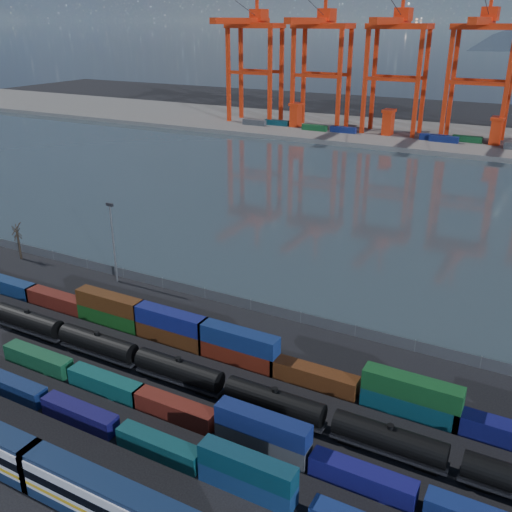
% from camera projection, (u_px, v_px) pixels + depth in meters
% --- Properties ---
extents(ground, '(700.00, 700.00, 0.00)m').
position_uv_depth(ground, '(157.00, 390.00, 81.87)').
color(ground, black).
rests_on(ground, ground).
extents(harbor_water, '(700.00, 700.00, 0.00)m').
position_uv_depth(harbor_water, '(377.00, 202.00, 167.26)').
color(harbor_water, '#2B383E').
rests_on(harbor_water, ground).
extents(far_quay, '(700.00, 70.00, 2.00)m').
position_uv_depth(far_quay, '(449.00, 138.00, 252.28)').
color(far_quay, '#514F4C').
rests_on(far_quay, ground).
extents(container_row_south, '(139.49, 2.36, 5.04)m').
position_uv_depth(container_row_south, '(39.00, 394.00, 77.91)').
color(container_row_south, '#37393C').
rests_on(container_row_south, ground).
extents(container_row_mid, '(141.94, 2.50, 5.33)m').
position_uv_depth(container_row_mid, '(75.00, 369.00, 83.36)').
color(container_row_mid, '#434448').
rests_on(container_row_mid, ground).
extents(container_row_north, '(142.11, 2.68, 5.70)m').
position_uv_depth(container_row_north, '(253.00, 354.00, 86.54)').
color(container_row_north, navy).
rests_on(container_row_north, ground).
extents(tanker_string, '(138.40, 3.09, 4.43)m').
position_uv_depth(tanker_string, '(275.00, 402.00, 75.76)').
color(tanker_string, black).
rests_on(tanker_string, ground).
extents(waterfront_fence, '(160.12, 0.12, 2.20)m').
position_uv_depth(waterfront_fence, '(251.00, 305.00, 104.26)').
color(waterfront_fence, '#595B5E').
rests_on(waterfront_fence, ground).
extents(bare_tree, '(2.24, 2.32, 8.57)m').
position_uv_depth(bare_tree, '(18.00, 241.00, 125.51)').
color(bare_tree, black).
rests_on(bare_tree, ground).
extents(yard_light_mast, '(1.60, 0.40, 16.60)m').
position_uv_depth(yard_light_mast, '(113.00, 239.00, 112.62)').
color(yard_light_mast, slate).
rests_on(yard_light_mast, ground).
extents(gantry_cranes, '(201.13, 50.16, 67.93)m').
position_uv_depth(gantry_cranes, '(439.00, 40.00, 234.51)').
color(gantry_cranes, red).
rests_on(gantry_cranes, ground).
extents(quay_containers, '(172.58, 10.99, 2.60)m').
position_uv_depth(quay_containers, '(416.00, 136.00, 244.40)').
color(quay_containers, navy).
rests_on(quay_containers, far_quay).
extents(straddle_carriers, '(140.00, 7.00, 11.10)m').
position_uv_depth(straddle_carriers, '(440.00, 126.00, 242.64)').
color(straddle_carriers, red).
rests_on(straddle_carriers, far_quay).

